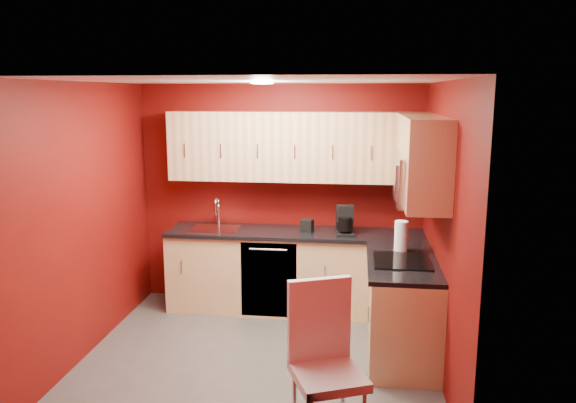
% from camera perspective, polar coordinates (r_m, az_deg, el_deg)
% --- Properties ---
extents(floor, '(3.20, 3.20, 0.00)m').
position_cam_1_polar(floor, '(5.38, -2.98, -15.52)').
color(floor, '#4F4C4A').
rests_on(floor, ground).
extents(ceiling, '(3.20, 3.20, 0.00)m').
position_cam_1_polar(ceiling, '(4.81, -3.28, 12.17)').
color(ceiling, white).
rests_on(ceiling, wall_back).
extents(wall_back, '(3.20, 0.00, 3.20)m').
position_cam_1_polar(wall_back, '(6.40, -0.74, 0.64)').
color(wall_back, '#630C09').
rests_on(wall_back, floor).
extents(wall_front, '(3.20, 0.00, 3.20)m').
position_cam_1_polar(wall_front, '(3.54, -7.48, -8.06)').
color(wall_front, '#630C09').
rests_on(wall_front, floor).
extents(wall_left, '(0.00, 3.00, 3.00)m').
position_cam_1_polar(wall_left, '(5.46, -19.89, -1.83)').
color(wall_left, '#630C09').
rests_on(wall_left, floor).
extents(wall_right, '(0.00, 3.00, 3.00)m').
position_cam_1_polar(wall_right, '(4.93, 15.54, -2.91)').
color(wall_right, '#630C09').
rests_on(wall_right, floor).
extents(base_cabinets_back, '(2.80, 0.60, 0.87)m').
position_cam_1_polar(base_cabinets_back, '(6.29, 0.72, -7.22)').
color(base_cabinets_back, '#E4C182').
rests_on(base_cabinets_back, floor).
extents(base_cabinets_right, '(0.60, 1.30, 0.87)m').
position_cam_1_polar(base_cabinets_right, '(5.38, 11.48, -10.68)').
color(base_cabinets_right, '#E4C182').
rests_on(base_cabinets_right, floor).
extents(countertop_back, '(2.80, 0.63, 0.04)m').
position_cam_1_polar(countertop_back, '(6.15, 0.72, -3.23)').
color(countertop_back, black).
rests_on(countertop_back, base_cabinets_back).
extents(countertop_right, '(0.63, 1.27, 0.04)m').
position_cam_1_polar(countertop_right, '(5.21, 11.52, -6.08)').
color(countertop_right, black).
rests_on(countertop_right, base_cabinets_right).
extents(upper_cabinets_back, '(2.80, 0.35, 0.75)m').
position_cam_1_polar(upper_cabinets_back, '(6.12, 0.89, 5.61)').
color(upper_cabinets_back, '#E1B67F').
rests_on(upper_cabinets_back, wall_back).
extents(upper_cabinets_right, '(0.35, 1.55, 0.75)m').
position_cam_1_polar(upper_cabinets_right, '(5.23, 13.31, 5.08)').
color(upper_cabinets_right, '#E1B67F').
rests_on(upper_cabinets_right, wall_right).
extents(microwave, '(0.42, 0.76, 0.42)m').
position_cam_1_polar(microwave, '(5.02, 13.12, 2.22)').
color(microwave, silver).
rests_on(microwave, upper_cabinets_right).
extents(cooktop, '(0.50, 0.55, 0.01)m').
position_cam_1_polar(cooktop, '(5.17, 11.50, -5.93)').
color(cooktop, black).
rests_on(cooktop, countertop_right).
extents(sink, '(0.52, 0.42, 0.35)m').
position_cam_1_polar(sink, '(6.31, -7.42, -2.43)').
color(sink, silver).
rests_on(sink, countertop_back).
extents(dishwasher_front, '(0.60, 0.02, 0.82)m').
position_cam_1_polar(dishwasher_front, '(6.05, -1.97, -7.97)').
color(dishwasher_front, black).
rests_on(dishwasher_front, base_cabinets_back).
extents(downlight, '(0.20, 0.20, 0.01)m').
position_cam_1_polar(downlight, '(5.11, -2.66, 11.94)').
color(downlight, white).
rests_on(downlight, ceiling).
extents(coffee_maker, '(0.21, 0.27, 0.31)m').
position_cam_1_polar(coffee_maker, '(5.99, 5.84, -1.95)').
color(coffee_maker, black).
rests_on(coffee_maker, countertop_back).
extents(napkin_holder, '(0.14, 0.14, 0.13)m').
position_cam_1_polar(napkin_holder, '(6.12, 1.95, -2.46)').
color(napkin_holder, black).
rests_on(napkin_holder, countertop_back).
extents(paper_towel, '(0.21, 0.21, 0.30)m').
position_cam_1_polar(paper_towel, '(5.44, 11.42, -3.50)').
color(paper_towel, white).
rests_on(paper_towel, countertop_right).
extents(dining_chair, '(0.60, 0.62, 1.13)m').
position_cam_1_polar(dining_chair, '(3.99, 4.13, -16.45)').
color(dining_chair, silver).
rests_on(dining_chair, floor).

